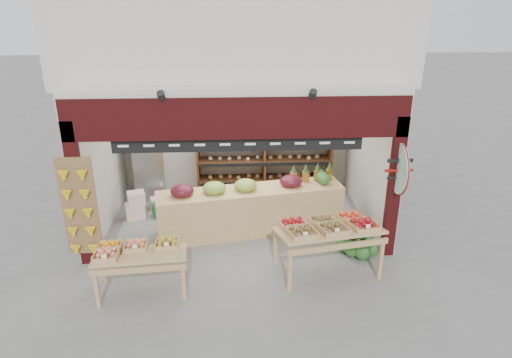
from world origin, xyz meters
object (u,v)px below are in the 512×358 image
object	(u,v)px
cardboard_stack	(147,206)
watermelon_pile	(356,241)
display_table_right	(328,228)
mid_counter	(250,209)
display_table_left	(135,252)
back_shelving	(264,144)
refrigerator	(148,162)

from	to	relation	value
cardboard_stack	watermelon_pile	xyz separation A→B (m)	(4.19, -1.75, -0.00)
cardboard_stack	display_table_right	distance (m)	4.27
mid_counter	watermelon_pile	size ratio (longest dim) A/B	4.95
display_table_right	display_table_left	bearing A→B (deg)	-173.77
watermelon_pile	cardboard_stack	bearing A→B (deg)	157.37
display_table_right	watermelon_pile	xyz separation A→B (m)	(0.70, 0.61, -0.64)
display_table_left	back_shelving	bearing A→B (deg)	58.68
display_table_right	back_shelving	bearing A→B (deg)	103.47
cardboard_stack	display_table_right	world-z (taller)	display_table_right
cardboard_stack	back_shelving	bearing A→B (deg)	23.34
cardboard_stack	watermelon_pile	bearing A→B (deg)	-22.63
cardboard_stack	display_table_left	size ratio (longest dim) A/B	0.67
cardboard_stack	mid_counter	distance (m)	2.40
display_table_left	watermelon_pile	distance (m)	4.03
back_shelving	refrigerator	size ratio (longest dim) A/B	1.84
back_shelving	mid_counter	xyz separation A→B (m)	(-0.42, -1.98, -0.73)
refrigerator	display_table_left	size ratio (longest dim) A/B	1.16
back_shelving	display_table_right	xyz separation A→B (m)	(0.84, -3.51, -0.37)
back_shelving	display_table_right	distance (m)	3.63
refrigerator	cardboard_stack	size ratio (longest dim) A/B	1.73
cardboard_stack	refrigerator	bearing A→B (deg)	94.40
refrigerator	display_table_left	distance (m)	3.81
back_shelving	display_table_right	size ratio (longest dim) A/B	1.71
back_shelving	display_table_left	bearing A→B (deg)	-121.32
display_table_left	watermelon_pile	size ratio (longest dim) A/B	1.96
mid_counter	cardboard_stack	bearing A→B (deg)	159.62
refrigerator	cardboard_stack	xyz separation A→B (m)	(0.08, -1.07, -0.65)
watermelon_pile	mid_counter	bearing A→B (deg)	154.90
mid_counter	refrigerator	bearing A→B (deg)	140.63
refrigerator	mid_counter	world-z (taller)	refrigerator
mid_counter	display_table_right	world-z (taller)	mid_counter
back_shelving	cardboard_stack	distance (m)	3.07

